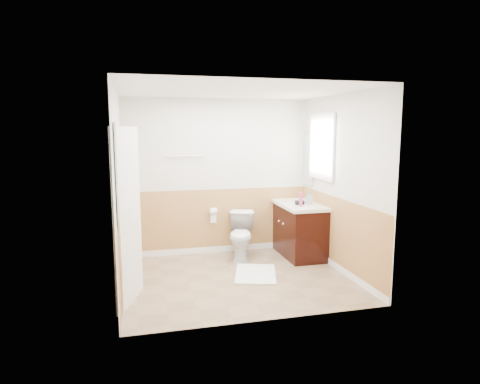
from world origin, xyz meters
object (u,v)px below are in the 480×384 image
object	(u,v)px
bath_mat	(256,274)
vanity_cabinet	(299,231)
soap_dispenser	(310,197)
toilet	(241,235)
lotion_bottle	(301,200)

from	to	relation	value
bath_mat	vanity_cabinet	distance (m)	1.24
vanity_cabinet	soap_dispenser	size ratio (longest dim) A/B	5.21
toilet	bath_mat	world-z (taller)	toilet
toilet	bath_mat	distance (m)	0.88
toilet	vanity_cabinet	distance (m)	0.94
vanity_cabinet	lotion_bottle	distance (m)	0.65
vanity_cabinet	lotion_bottle	world-z (taller)	lotion_bottle
bath_mat	lotion_bottle	bearing A→B (deg)	26.99
lotion_bottle	soap_dispenser	distance (m)	0.28
toilet	vanity_cabinet	bearing A→B (deg)	11.29
toilet	vanity_cabinet	size ratio (longest dim) A/B	0.65
bath_mat	vanity_cabinet	xyz separation A→B (m)	(0.93, 0.73, 0.39)
toilet	bath_mat	bearing A→B (deg)	-73.57
vanity_cabinet	bath_mat	bearing A→B (deg)	-141.99
toilet	bath_mat	size ratio (longest dim) A/B	0.89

